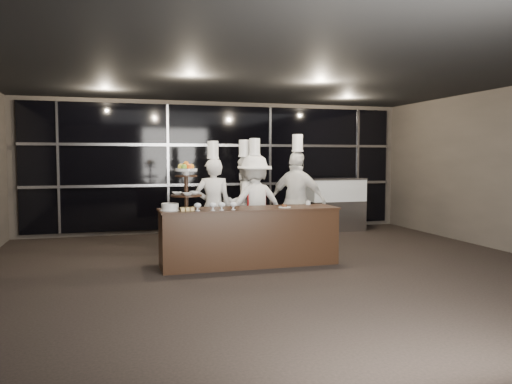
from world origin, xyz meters
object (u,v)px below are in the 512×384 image
object	(u,v)px
chef_a	(213,206)
chef_b	(244,203)
layer_cake	(170,207)
chef_c	(255,204)
display_stand	(186,183)
chef_d	(297,201)
buffet_counter	(249,236)
display_case	(336,202)

from	to	relation	value
chef_a	chef_b	world-z (taller)	chef_b
layer_cake	chef_c	world-z (taller)	chef_c
layer_cake	display_stand	bearing A→B (deg)	11.04
chef_a	chef_d	size ratio (longest dim) A/B	0.94
chef_a	chef_b	size ratio (longest dim) A/B	0.98
chef_c	chef_d	distance (m)	0.77
chef_b	chef_d	xyz separation A→B (m)	(0.89, -0.38, 0.05)
buffet_counter	chef_d	xyz separation A→B (m)	(1.12, 0.80, 0.47)
buffet_counter	display_stand	xyz separation A→B (m)	(-1.00, -0.00, 0.87)
display_stand	chef_d	bearing A→B (deg)	20.75
buffet_counter	chef_b	xyz separation A→B (m)	(0.23, 1.19, 0.42)
layer_cake	chef_a	xyz separation A→B (m)	(0.86, 1.00, -0.09)
display_stand	chef_c	size ratio (longest dim) A/B	0.36
layer_cake	display_case	world-z (taller)	display_case
chef_b	chef_a	bearing A→B (deg)	-159.53
buffet_counter	display_case	size ratio (longest dim) A/B	2.14
chef_d	chef_b	bearing A→B (deg)	156.72
buffet_counter	display_stand	distance (m)	1.33
display_case	chef_a	distance (m)	3.95
display_stand	chef_b	distance (m)	1.77
display_case	chef_d	world-z (taller)	chef_d
chef_a	chef_d	distance (m)	1.52
chef_a	chef_c	size ratio (longest dim) A/B	0.97
chef_c	layer_cake	bearing A→B (deg)	-147.57
display_stand	chef_d	world-z (taller)	chef_d
chef_d	chef_a	bearing A→B (deg)	174.34
chef_b	chef_c	bearing A→B (deg)	-54.80
layer_cake	chef_b	distance (m)	1.94
display_stand	display_case	distance (m)	5.04
layer_cake	chef_a	bearing A→B (deg)	49.26
chef_d	display_stand	bearing A→B (deg)	-159.25
chef_b	chef_c	xyz separation A→B (m)	(0.14, -0.20, 0.01)
chef_b	chef_d	distance (m)	0.97
display_case	chef_d	distance (m)	2.91
display_stand	chef_a	size ratio (longest dim) A/B	0.37
chef_b	chef_d	size ratio (longest dim) A/B	0.96
chef_c	chef_a	bearing A→B (deg)	-177.61
chef_c	display_stand	bearing A→B (deg)	-144.35
display_stand	display_case	world-z (taller)	display_stand
display_case	chef_a	world-z (taller)	chef_a
buffet_counter	chef_c	size ratio (longest dim) A/B	1.38
layer_cake	chef_b	xyz separation A→B (m)	(1.49, 1.24, -0.09)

